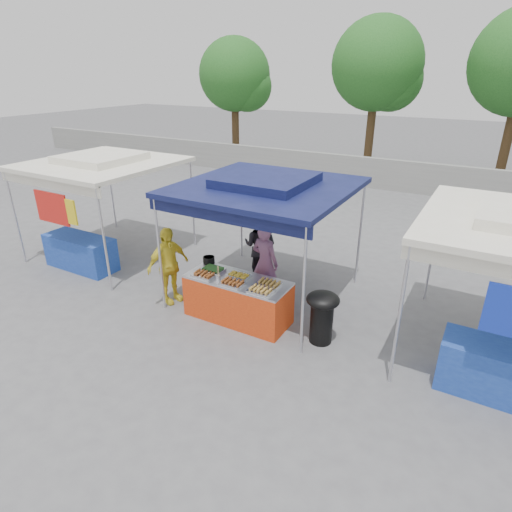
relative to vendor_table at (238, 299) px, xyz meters
The scene contains 22 objects.
ground_plane 0.44m from the vendor_table, 90.00° to the left, with size 80.00×80.00×0.00m, color #5D5D60.
back_wall 11.10m from the vendor_table, 90.00° to the left, with size 40.00×0.25×1.20m, color gray.
main_canopy 2.22m from the vendor_table, 90.00° to the left, with size 3.20×3.20×2.57m.
neighbor_stall_left 4.70m from the vendor_table, behind, with size 3.20×3.20×2.57m.
tree_0 15.61m from the vendor_table, 121.67° to the left, with size 3.48×3.42×5.87m.
tree_1 14.12m from the vendor_table, 95.48° to the left, with size 3.78×3.77×6.48m.
vendor_table is the anchor object (origin of this frame).
food_tray_fl 0.79m from the vendor_table, 159.52° to the right, with size 0.42×0.30×0.07m.
food_tray_fm 0.52m from the vendor_table, 80.51° to the right, with size 0.42×0.30×0.07m.
food_tray_fr 0.81m from the vendor_table, 21.13° to the right, with size 0.42×0.30×0.07m.
food_tray_bl 0.75m from the vendor_table, behind, with size 0.42×0.30×0.07m.
food_tray_bm 0.47m from the vendor_table, 103.40° to the left, with size 0.42×0.30×0.07m.
food_tray_br 0.78m from the vendor_table, ahead, with size 0.42×0.30×0.07m.
cooking_pot 1.05m from the vendor_table, 159.88° to the left, with size 0.23×0.23×0.14m, color black.
skewer_cup 0.60m from the vendor_table, 137.39° to the right, with size 0.09×0.09×0.11m, color silver.
wok_burner 1.67m from the vendor_table, ahead, with size 0.58×0.58×0.97m.
crate_left 0.77m from the vendor_table, 110.53° to the left, with size 0.46×0.33×0.28m, color #142EA8.
crate_right 0.79m from the vendor_table, 67.57° to the left, with size 0.50×0.35×0.30m, color #142EA8.
crate_stacked 0.74m from the vendor_table, 67.57° to the left, with size 0.48×0.33×0.29m, color #142EA8.
vendor_woman 1.02m from the vendor_table, 84.96° to the left, with size 0.61×0.40×1.66m, color #8E5A80.
helper_man 1.83m from the vendor_table, 105.49° to the left, with size 0.78×0.61×1.60m, color black.
customer_person 1.62m from the vendor_table, behind, with size 0.95×0.39×1.61m, color yellow.
Camera 1 is at (3.81, -6.10, 4.45)m, focal length 30.00 mm.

